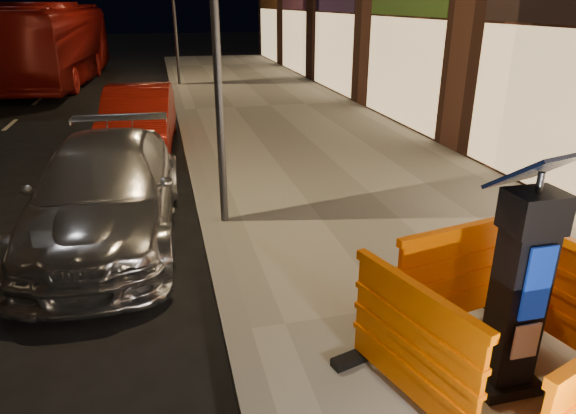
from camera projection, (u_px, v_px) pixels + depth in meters
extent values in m
plane|color=black|center=(238.00, 342.00, 5.52)|extent=(120.00, 120.00, 0.00)
cube|color=gray|center=(486.00, 300.00, 6.16)|extent=(6.00, 60.00, 0.15)
cube|color=slate|center=(238.00, 336.00, 5.49)|extent=(0.30, 60.00, 0.15)
cube|color=black|center=(520.00, 284.00, 4.30)|extent=(0.80, 0.80, 2.10)
cube|color=#F26100|center=(454.00, 278.00, 5.33)|extent=(1.59, 0.89, 1.17)
cube|color=#F26100|center=(412.00, 347.00, 4.27)|extent=(1.01, 1.61, 1.17)
imported|color=#ADADB2|center=(112.00, 236.00, 8.02)|extent=(2.36, 5.19, 1.47)
imported|color=maroon|center=(142.00, 146.00, 12.96)|extent=(1.89, 4.61, 1.49)
imported|color=maroon|center=(59.00, 84.00, 22.90)|extent=(3.55, 12.31, 3.39)
cylinder|color=#3F3F44|center=(215.00, 21.00, 7.10)|extent=(0.12, 0.12, 6.00)
cylinder|color=#3F3F44|center=(174.00, 8.00, 20.62)|extent=(0.12, 0.12, 6.00)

